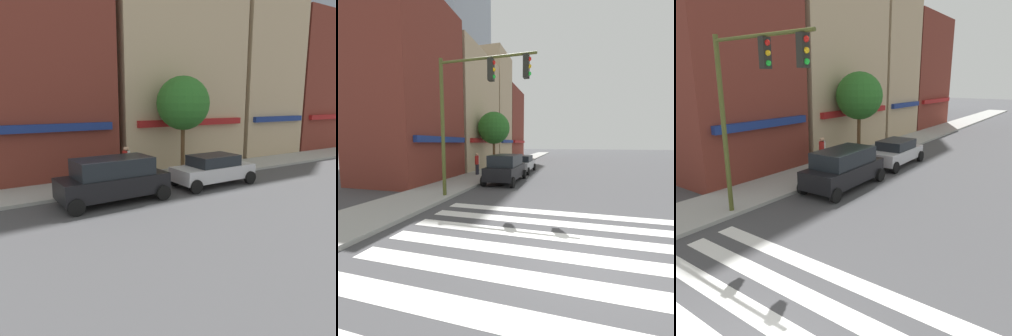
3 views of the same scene
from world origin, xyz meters
The scene contains 11 objects.
ground_plane centered at (0.00, 0.00, 0.00)m, with size 200.00×200.00×0.00m, color #424244.
sidewalk_left centered at (0.00, 7.50, 0.07)m, with size 120.00×3.00×0.15m.
crosswalk_stripes centered at (0.00, 0.00, 0.00)m, with size 7.43×10.80×0.01m.
storefront_row centered at (21.51, 11.50, 6.39)m, with size 32.77×5.30×15.00m.
tower_distant centered at (45.62, 29.02, 34.01)m, with size 20.99×14.05×68.02m.
traffic_signal centered at (4.45, 4.78, 4.84)m, with size 0.32×4.65×6.72m.
suv_black centered at (9.79, 4.70, 1.03)m, with size 4.73×2.12×1.94m.
sedan_silver centered at (15.38, 4.70, 0.84)m, with size 4.42×2.02×1.59m.
pedestrian_white_shirt centered at (11.94, 7.79, 1.07)m, with size 0.32×0.32×1.77m.
pedestrian_red_jacket centered at (11.81, 7.78, 1.07)m, with size 0.32×0.32×1.77m.
street_tree centered at (15.40, 7.50, 4.19)m, with size 3.07×3.07×5.59m.
Camera 2 is at (-5.38, 0.43, 2.75)m, focal length 24.00 mm.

